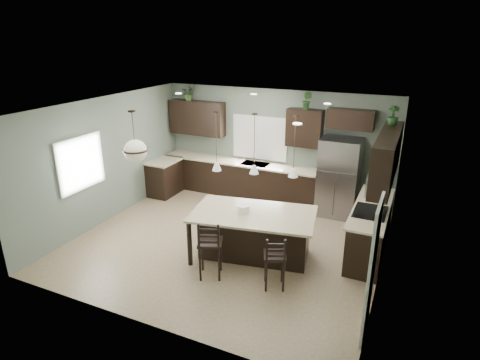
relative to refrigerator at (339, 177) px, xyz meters
name	(u,v)px	position (x,y,z in m)	size (l,w,h in m)	color
ground	(228,242)	(-1.75, -2.31, -0.93)	(6.00, 6.00, 0.00)	#9E8466
pantry_door	(372,270)	(1.22, -3.86, 0.09)	(0.04, 0.82, 2.04)	white
window_back	(260,138)	(-2.15, 0.42, 0.62)	(1.35, 0.02, 1.00)	white
window_left	(80,163)	(-4.74, -3.11, 0.62)	(0.02, 1.10, 1.00)	white
left_return_cabs	(165,178)	(-4.45, -0.61, -0.48)	(0.60, 0.90, 0.90)	black
left_return_countertop	(164,161)	(-4.43, -0.61, -0.01)	(0.66, 0.96, 0.04)	beige
back_lower_cabs	(239,179)	(-2.60, 0.14, -0.48)	(4.20, 0.60, 0.90)	black
back_countertop	(239,162)	(-2.60, 0.12, -0.01)	(4.20, 0.66, 0.04)	beige
sink_inset	(255,164)	(-2.15, 0.12, 0.01)	(0.70, 0.45, 0.01)	gray
faucet	(255,159)	(-2.15, 0.09, 0.16)	(0.02, 0.02, 0.28)	silver
back_upper_left	(197,118)	(-3.90, 0.27, 1.02)	(1.55, 0.34, 0.90)	black
back_upper_right	(305,128)	(-0.95, 0.27, 1.02)	(0.85, 0.34, 0.90)	black
fridge_header	(351,119)	(0.10, 0.27, 1.32)	(1.05, 0.34, 0.45)	black
right_lower_cabs	(370,229)	(0.95, -1.44, -0.48)	(0.60, 2.35, 0.90)	black
right_countertop	(372,207)	(0.93, -1.44, -0.01)	(0.66, 2.35, 0.04)	beige
cooktop	(370,212)	(0.93, -1.71, 0.02)	(0.58, 0.75, 0.02)	black
wall_oven_front	(352,232)	(0.64, -1.71, -0.48)	(0.01, 0.72, 0.60)	gray
right_upper_cabs	(387,157)	(1.08, -1.44, 1.02)	(0.34, 2.35, 0.90)	black
microwave	(380,182)	(1.03, -1.71, 0.62)	(0.40, 0.75, 0.40)	gray
refrigerator	(339,177)	(0.00, 0.00, 0.00)	(0.90, 0.74, 1.85)	gray
kitchen_island	(253,235)	(-1.05, -2.63, -0.46)	(2.28, 1.29, 0.92)	black
serving_dish	(243,208)	(-1.25, -2.66, 0.07)	(0.24, 0.24, 0.14)	white
bar_stool_left	(210,248)	(-1.48, -3.54, -0.37)	(0.41, 0.41, 1.11)	black
bar_stool_right	(275,261)	(-0.34, -3.39, -0.43)	(0.37, 0.37, 0.99)	black
pendant_left	(216,142)	(-1.74, -2.75, 1.32)	(0.17, 0.17, 1.10)	white
pendant_center	(254,144)	(-1.05, -2.63, 1.32)	(0.17, 0.17, 1.10)	silver
pendant_right	(294,147)	(-0.36, -2.50, 1.32)	(0.17, 0.17, 1.10)	silver
chandelier	(134,137)	(-3.12, -3.29, 1.39)	(0.46, 0.46, 0.96)	beige
plant_back_left	(189,93)	(-4.10, 0.24, 1.67)	(0.36, 0.31, 0.40)	#2F4A20
plant_back_right	(307,100)	(-0.92, 0.24, 1.68)	(0.23, 0.18, 0.42)	#274D22
plant_right_wall	(393,115)	(1.05, -0.71, 1.66)	(0.21, 0.21, 0.37)	#21481F
room_shell	(227,164)	(-1.75, -2.31, 0.77)	(6.00, 6.00, 6.00)	slate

